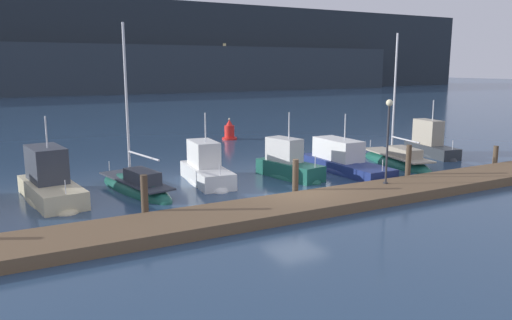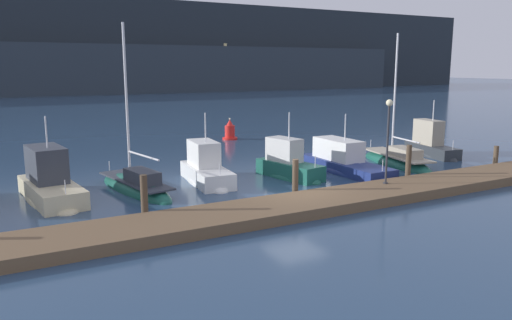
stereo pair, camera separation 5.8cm
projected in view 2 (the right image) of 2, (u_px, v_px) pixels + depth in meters
name	position (u px, v px, depth m)	size (l,w,h in m)	color
ground_plane	(295.00, 199.00, 22.77)	(400.00, 400.00, 0.00)	navy
dock	(316.00, 203.00, 21.31)	(35.17, 2.80, 0.45)	brown
mooring_pile_1	(144.00, 198.00, 19.35)	(0.28, 0.28, 1.87)	#4C3D2D
mooring_pile_2	(295.00, 179.00, 22.61)	(0.28, 0.28, 1.86)	#4C3D2D
mooring_pile_3	(408.00, 164.00, 25.85)	(0.28, 0.28, 1.99)	#4C3D2D
mooring_pile_4	(496.00, 158.00, 29.16)	(0.28, 0.28, 1.40)	#4C3D2D
motorboat_berth_2	(51.00, 189.00, 22.61)	(2.71, 6.04, 4.29)	beige
sailboat_berth_3	(136.00, 188.00, 24.32)	(2.81, 6.85, 8.67)	#195647
motorboat_berth_4	(206.00, 175.00, 26.04)	(2.25, 5.23, 4.22)	white
motorboat_berth_5	(289.00, 170.00, 27.21)	(2.41, 4.72, 4.09)	#195647
motorboat_berth_6	(344.00, 167.00, 28.78)	(2.13, 7.30, 3.98)	navy
sailboat_berth_7	(397.00, 162.00, 30.82)	(3.10, 7.01, 8.56)	#195647
motorboat_berth_8	(431.00, 148.00, 33.78)	(2.22, 4.98, 4.25)	#2D3338
channel_buoy	(230.00, 132.00, 41.17)	(1.24, 1.24, 1.78)	red
dock_lamppost	(388.00, 128.00, 23.37)	(0.32, 0.32, 4.02)	#2D2D33
hillside_backdrop	(54.00, 49.00, 109.29)	(240.00, 23.00, 20.80)	#232B33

